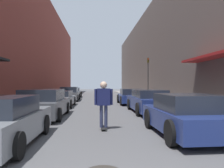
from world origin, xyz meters
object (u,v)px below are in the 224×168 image
Objects in this scene: parked_car_left_1 at (44,104)px; skateboarder at (104,100)px; parked_car_left_0 at (1,122)px; parked_car_left_4 at (73,93)px; parked_car_right_1 at (148,101)px; parked_car_left_3 at (69,94)px; traffic_light at (148,74)px; parked_car_left_2 at (59,99)px; parked_car_right_0 at (186,115)px; parked_car_right_2 at (131,97)px.

skateboarder is (2.83, -3.03, 0.41)m from parked_car_left_1.
parked_car_left_1 reaches higher than parked_car_left_0.
parked_car_left_4 is 0.89× the size of parked_car_right_1.
parked_car_left_1 is 1.11× the size of parked_car_left_3.
parked_car_right_1 is at bearing 58.57° from skateboarder.
traffic_light is (1.90, 7.86, 1.89)m from parked_car_right_1.
parked_car_left_1 reaches higher than parked_car_left_2.
skateboarder is 13.26m from traffic_light.
parked_car_left_3 is (-0.03, 10.80, -0.01)m from parked_car_left_1.
traffic_light is at bearing 62.28° from parked_car_left_0.
traffic_light is (7.46, 9.30, 1.88)m from parked_car_left_1.
parked_car_right_1 is at bearing 88.62° from parked_car_right_0.
parked_car_left_2 is 0.92× the size of parked_car_right_1.
skateboarder reaches higher than parked_car_left_4.
parked_car_left_1 is 12.07m from traffic_light.
traffic_light is at bearing -11.26° from parked_car_left_3.
parked_car_right_1 is at bearing -32.91° from parked_car_left_2.
parked_car_left_4 is at bearing 90.69° from parked_car_left_1.
parked_car_right_1 is 8.31m from traffic_light.
traffic_light is at bearing -39.12° from parked_car_left_4.
parked_car_left_4 is (-0.16, 4.73, -0.05)m from parked_car_left_3.
traffic_light is (7.55, 4.21, 1.98)m from parked_car_left_2.
parked_car_left_1 is 5.10m from parked_car_left_2.
parked_car_right_0 is at bearing -98.58° from traffic_light.
parked_car_right_0 is (5.42, 0.70, 0.01)m from parked_car_left_0.
parked_car_left_3 is 1.02× the size of traffic_light.
parked_car_left_4 is at bearing 112.22° from parked_car_right_1.
parked_car_left_3 is at bearing 168.74° from traffic_light.
traffic_light is (2.03, 13.48, 1.90)m from parked_car_right_0.
parked_car_left_3 is at bearing 90.16° from parked_car_left_0.
parked_car_left_2 is at bearing -89.42° from parked_car_left_4.
parked_car_left_2 is 5.70m from parked_car_left_3.
skateboarder is (2.82, 1.84, 0.44)m from parked_car_left_0.
traffic_light is (7.45, 14.18, 1.91)m from parked_car_left_0.
skateboarder is at bearing -104.74° from parked_car_right_2.
parked_car_left_4 is at bearing 105.92° from parked_car_right_0.
parked_car_right_1 is (5.60, -9.36, 0.00)m from parked_car_left_3.
parked_car_right_0 is 2.27× the size of skateboarder.
traffic_light is (2.07, 2.59, 1.93)m from parked_car_right_2.
parked_car_left_1 is 8.62m from parked_car_right_2.
parked_car_left_1 is 15.53m from parked_car_left_4.
parked_car_left_4 is 18.81m from skateboarder.
traffic_light reaches higher than parked_car_left_3.
parked_car_left_1 is 1.14× the size of parked_car_right_0.
parked_car_right_1 is 5.28m from parked_car_right_2.
parked_car_left_1 is at bearing 133.02° from skateboarder.
parked_car_left_1 is 1.04× the size of parked_car_left_2.
skateboarder reaches higher than parked_car_right_0.
skateboarder is (-2.57, -9.75, 0.46)m from parked_car_right_2.
parked_car_left_3 is at bearing 89.48° from parked_car_left_2.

